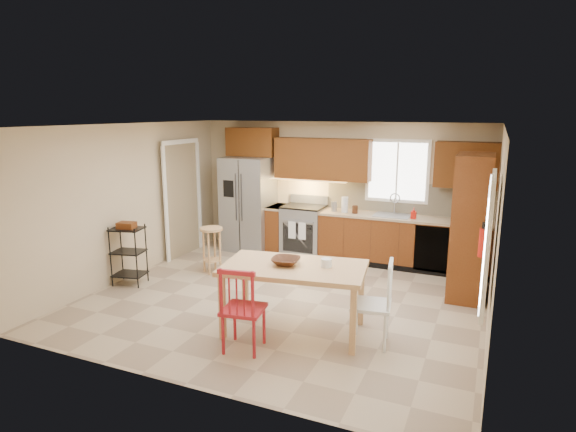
# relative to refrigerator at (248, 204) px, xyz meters

# --- Properties ---
(floor) EXTENTS (5.50, 5.50, 0.00)m
(floor) POSITION_rel_refrigerator_xyz_m (1.70, -2.12, -0.91)
(floor) COLOR tan
(floor) RESTS_ON ground
(ceiling) EXTENTS (5.50, 5.00, 0.02)m
(ceiling) POSITION_rel_refrigerator_xyz_m (1.70, -2.12, 1.59)
(ceiling) COLOR silver
(ceiling) RESTS_ON ground
(wall_back) EXTENTS (5.50, 0.02, 2.50)m
(wall_back) POSITION_rel_refrigerator_xyz_m (1.70, 0.38, 0.34)
(wall_back) COLOR #CCB793
(wall_back) RESTS_ON ground
(wall_front) EXTENTS (5.50, 0.02, 2.50)m
(wall_front) POSITION_rel_refrigerator_xyz_m (1.70, -4.62, 0.34)
(wall_front) COLOR #CCB793
(wall_front) RESTS_ON ground
(wall_left) EXTENTS (0.02, 5.00, 2.50)m
(wall_left) POSITION_rel_refrigerator_xyz_m (-1.05, -2.12, 0.34)
(wall_left) COLOR #CCB793
(wall_left) RESTS_ON ground
(wall_right) EXTENTS (0.02, 5.00, 2.50)m
(wall_right) POSITION_rel_refrigerator_xyz_m (4.45, -2.12, 0.34)
(wall_right) COLOR #CCB793
(wall_right) RESTS_ON ground
(refrigerator) EXTENTS (0.92, 0.75, 1.82)m
(refrigerator) POSITION_rel_refrigerator_xyz_m (0.00, 0.00, 0.00)
(refrigerator) COLOR gray
(refrigerator) RESTS_ON floor
(range_stove) EXTENTS (0.76, 0.63, 0.92)m
(range_stove) POSITION_rel_refrigerator_xyz_m (1.15, 0.06, -0.45)
(range_stove) COLOR gray
(range_stove) RESTS_ON floor
(base_cabinet_narrow) EXTENTS (0.30, 0.60, 0.90)m
(base_cabinet_narrow) POSITION_rel_refrigerator_xyz_m (0.60, 0.08, -0.46)
(base_cabinet_narrow) COLOR #653212
(base_cabinet_narrow) RESTS_ON floor
(base_cabinet_run) EXTENTS (2.92, 0.60, 0.90)m
(base_cabinet_run) POSITION_rel_refrigerator_xyz_m (2.99, 0.08, -0.46)
(base_cabinet_run) COLOR #653212
(base_cabinet_run) RESTS_ON floor
(dishwasher) EXTENTS (0.60, 0.02, 0.78)m
(dishwasher) POSITION_rel_refrigerator_xyz_m (3.55, -0.22, -0.46)
(dishwasher) COLOR black
(dishwasher) RESTS_ON floor
(backsplash) EXTENTS (2.92, 0.03, 0.55)m
(backsplash) POSITION_rel_refrigerator_xyz_m (2.99, 0.36, 0.27)
(backsplash) COLOR beige
(backsplash) RESTS_ON wall_back
(upper_over_fridge) EXTENTS (1.00, 0.35, 0.55)m
(upper_over_fridge) POSITION_rel_refrigerator_xyz_m (0.00, 0.20, 1.19)
(upper_over_fridge) COLOR #5D2B0F
(upper_over_fridge) RESTS_ON wall_back
(upper_left_block) EXTENTS (1.80, 0.35, 0.75)m
(upper_left_block) POSITION_rel_refrigerator_xyz_m (1.45, 0.20, 0.92)
(upper_left_block) COLOR #5D2B0F
(upper_left_block) RESTS_ON wall_back
(upper_right_block) EXTENTS (1.00, 0.35, 0.75)m
(upper_right_block) POSITION_rel_refrigerator_xyz_m (3.95, 0.20, 0.92)
(upper_right_block) COLOR #5D2B0F
(upper_right_block) RESTS_ON wall_back
(window_back) EXTENTS (1.12, 0.04, 1.12)m
(window_back) POSITION_rel_refrigerator_xyz_m (2.80, 0.35, 0.74)
(window_back) COLOR white
(window_back) RESTS_ON wall_back
(sink) EXTENTS (0.62, 0.46, 0.16)m
(sink) POSITION_rel_refrigerator_xyz_m (2.80, 0.08, -0.05)
(sink) COLOR gray
(sink) RESTS_ON base_cabinet_run
(undercab_glow) EXTENTS (1.60, 0.30, 0.01)m
(undercab_glow) POSITION_rel_refrigerator_xyz_m (1.15, 0.17, 0.52)
(undercab_glow) COLOR #FFBF66
(undercab_glow) RESTS_ON wall_back
(soap_bottle) EXTENTS (0.09, 0.09, 0.19)m
(soap_bottle) POSITION_rel_refrigerator_xyz_m (3.18, -0.02, 0.09)
(soap_bottle) COLOR red
(soap_bottle) RESTS_ON base_cabinet_run
(paper_towel) EXTENTS (0.12, 0.12, 0.28)m
(paper_towel) POSITION_rel_refrigerator_xyz_m (1.95, 0.03, 0.13)
(paper_towel) COLOR silver
(paper_towel) RESTS_ON base_cabinet_run
(canister_steel) EXTENTS (0.11, 0.11, 0.18)m
(canister_steel) POSITION_rel_refrigerator_xyz_m (1.75, 0.03, 0.08)
(canister_steel) COLOR gray
(canister_steel) RESTS_ON base_cabinet_run
(canister_wood) EXTENTS (0.10, 0.10, 0.14)m
(canister_wood) POSITION_rel_refrigerator_xyz_m (2.15, -0.00, 0.06)
(canister_wood) COLOR #452212
(canister_wood) RESTS_ON base_cabinet_run
(pantry) EXTENTS (0.50, 0.95, 2.10)m
(pantry) POSITION_rel_refrigerator_xyz_m (4.13, -0.93, 0.14)
(pantry) COLOR #653212
(pantry) RESTS_ON floor
(fire_extinguisher) EXTENTS (0.12, 0.12, 0.36)m
(fire_extinguisher) POSITION_rel_refrigerator_xyz_m (4.33, -1.98, 0.19)
(fire_extinguisher) COLOR red
(fire_extinguisher) RESTS_ON wall_right
(window_right) EXTENTS (0.04, 1.02, 1.32)m
(window_right) POSITION_rel_refrigerator_xyz_m (4.38, -3.27, 0.54)
(window_right) COLOR white
(window_right) RESTS_ON wall_right
(doorway) EXTENTS (0.04, 0.95, 2.10)m
(doorway) POSITION_rel_refrigerator_xyz_m (-0.97, -0.82, 0.14)
(doorway) COLOR #8C7A59
(doorway) RESTS_ON wall_left
(dining_table) EXTENTS (1.85, 1.21, 0.84)m
(dining_table) POSITION_rel_refrigerator_xyz_m (2.24, -3.05, -0.49)
(dining_table) COLOR tan
(dining_table) RESTS_ON floor
(chair_red) EXTENTS (0.54, 0.54, 1.01)m
(chair_red) POSITION_rel_refrigerator_xyz_m (1.89, -3.70, -0.40)
(chair_red) COLOR #A41921
(chair_red) RESTS_ON floor
(chair_white) EXTENTS (0.54, 0.54, 1.01)m
(chair_white) POSITION_rel_refrigerator_xyz_m (3.19, -3.00, -0.40)
(chair_white) COLOR silver
(chair_white) RESTS_ON floor
(table_bowl) EXTENTS (0.40, 0.40, 0.09)m
(table_bowl) POSITION_rel_refrigerator_xyz_m (2.13, -3.05, -0.06)
(table_bowl) COLOR #452212
(table_bowl) RESTS_ON dining_table
(table_jar) EXTENTS (0.16, 0.16, 0.16)m
(table_jar) POSITION_rel_refrigerator_xyz_m (2.61, -2.94, -0.03)
(table_jar) COLOR silver
(table_jar) RESTS_ON dining_table
(bar_stool) EXTENTS (0.38, 0.38, 0.78)m
(bar_stool) POSITION_rel_refrigerator_xyz_m (0.10, -1.53, -0.52)
(bar_stool) COLOR tan
(bar_stool) RESTS_ON floor
(utility_cart) EXTENTS (0.54, 0.46, 0.95)m
(utility_cart) POSITION_rel_refrigerator_xyz_m (-0.80, -2.52, -0.43)
(utility_cart) COLOR black
(utility_cart) RESTS_ON floor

